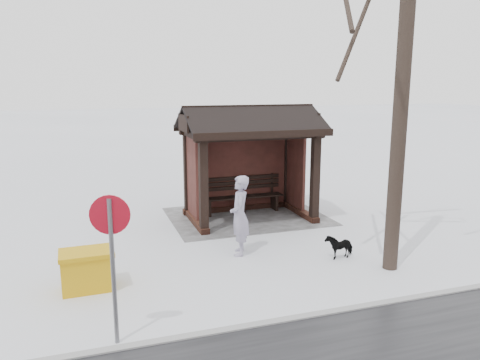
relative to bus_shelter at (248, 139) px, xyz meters
name	(u,v)px	position (x,y,z in m)	size (l,w,h in m)	color
ground	(249,219)	(0.00, 0.16, -2.17)	(120.00, 120.00, 0.00)	silver
kerb	(361,307)	(0.00, 5.66, -2.16)	(120.00, 0.15, 0.06)	gray
trampled_patch	(247,216)	(0.00, -0.04, -2.16)	(4.20, 3.20, 0.02)	gray
bus_shelter	(248,139)	(0.00, 0.00, 0.00)	(3.60, 2.40, 3.09)	#381C14
pedestrian	(240,215)	(1.11, 2.65, -1.30)	(0.63, 0.42, 1.73)	#958DA5
dog	(339,246)	(-0.84, 3.51, -1.91)	(0.27, 0.60, 0.51)	black
grit_bin	(88,270)	(4.25, 3.46, -1.80)	(0.96, 0.67, 0.72)	#C18E0B
road_sign	(111,237)	(3.90, 5.44, -0.59)	(0.55, 0.16, 2.17)	slate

